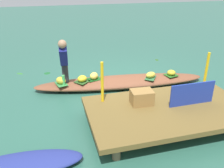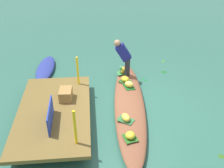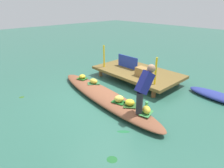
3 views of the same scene
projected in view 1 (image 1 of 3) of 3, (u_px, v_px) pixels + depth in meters
canal_water at (121, 86)px, 6.54m from camera, size 40.00×40.00×0.00m
dock_platform at (168, 110)px, 4.76m from camera, size 3.20×1.80×0.37m
vendor_boat at (121, 82)px, 6.49m from camera, size 4.67×1.25×0.24m
moored_boat at (22, 165)px, 3.69m from camera, size 1.89×0.65×0.19m
leaf_mat_0 at (171, 75)px, 6.59m from camera, size 0.38×0.36×0.01m
banana_bunch_0 at (171, 73)px, 6.56m from camera, size 0.28×0.28×0.15m
leaf_mat_1 at (150, 78)px, 6.43m from camera, size 0.43×0.46×0.01m
banana_bunch_1 at (151, 75)px, 6.40m from camera, size 0.32×0.26×0.16m
leaf_mat_2 at (94, 79)px, 6.34m from camera, size 0.41×0.34×0.01m
banana_bunch_2 at (94, 76)px, 6.30m from camera, size 0.31×0.33×0.19m
leaf_mat_3 at (61, 84)px, 6.07m from camera, size 0.33×0.42×0.01m
banana_bunch_3 at (61, 80)px, 6.03m from camera, size 0.32×0.31×0.19m
leaf_mat_4 at (82, 81)px, 6.20m from camera, size 0.45×0.45×0.01m
banana_bunch_4 at (82, 79)px, 6.16m from camera, size 0.33×0.33×0.16m
vendor_person at (64, 58)px, 5.81m from camera, size 0.23×0.55×1.18m
water_bottle at (64, 80)px, 5.96m from camera, size 0.07×0.07×0.26m
market_banner at (192, 94)px, 4.76m from camera, size 0.97×0.04×0.47m
railing_post_west at (206, 71)px, 5.37m from camera, size 0.06×0.06×0.86m
railing_post_east at (102, 82)px, 4.80m from camera, size 0.06×0.06×0.86m
produce_crate at (142, 97)px, 4.82m from camera, size 0.46×0.34×0.29m
drifting_plant_0 at (64, 81)px, 6.80m from camera, size 0.28×0.28×0.01m
drifting_plant_1 at (47, 73)px, 7.37m from camera, size 0.28×0.27×0.01m
drifting_plant_2 at (20, 74)px, 7.35m from camera, size 0.24×0.22×0.01m
drifting_plant_3 at (157, 60)px, 8.54m from camera, size 0.17×0.19×0.01m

